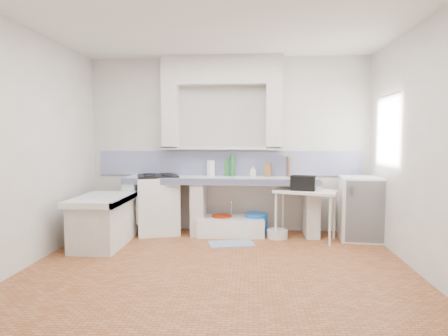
# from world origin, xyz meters

# --- Properties ---
(floor) EXTENTS (4.50, 4.50, 0.00)m
(floor) POSITION_xyz_m (0.00, 0.00, 0.00)
(floor) COLOR #A25E38
(floor) RESTS_ON ground
(ceiling) EXTENTS (4.50, 4.50, 0.00)m
(ceiling) POSITION_xyz_m (0.00, 0.00, 2.80)
(ceiling) COLOR silver
(ceiling) RESTS_ON ground
(wall_back) EXTENTS (4.50, 0.00, 4.50)m
(wall_back) POSITION_xyz_m (0.00, 2.00, 1.40)
(wall_back) COLOR silver
(wall_back) RESTS_ON ground
(wall_front) EXTENTS (4.50, 0.00, 4.50)m
(wall_front) POSITION_xyz_m (0.00, -2.00, 1.40)
(wall_front) COLOR silver
(wall_front) RESTS_ON ground
(wall_left) EXTENTS (0.00, 4.50, 4.50)m
(wall_left) POSITION_xyz_m (-2.25, 0.00, 1.40)
(wall_left) COLOR silver
(wall_left) RESTS_ON ground
(wall_right) EXTENTS (0.00, 4.50, 4.50)m
(wall_right) POSITION_xyz_m (2.25, 0.00, 1.40)
(wall_right) COLOR silver
(wall_right) RESTS_ON ground
(alcove_mass) EXTENTS (1.90, 0.25, 0.45)m
(alcove_mass) POSITION_xyz_m (-0.10, 1.88, 2.58)
(alcove_mass) COLOR silver
(alcove_mass) RESTS_ON ground
(window_frame) EXTENTS (0.35, 0.86, 1.06)m
(window_frame) POSITION_xyz_m (2.42, 1.20, 1.60)
(window_frame) COLOR #3B2212
(window_frame) RESTS_ON ground
(lace_valance) EXTENTS (0.01, 0.84, 0.24)m
(lace_valance) POSITION_xyz_m (2.28, 1.20, 1.98)
(lace_valance) COLOR white
(lace_valance) RESTS_ON ground
(counter_slab) EXTENTS (3.00, 0.60, 0.08)m
(counter_slab) POSITION_xyz_m (-0.10, 1.70, 0.86)
(counter_slab) COLOR white
(counter_slab) RESTS_ON ground
(counter_lip) EXTENTS (3.00, 0.04, 0.10)m
(counter_lip) POSITION_xyz_m (-0.10, 1.42, 0.86)
(counter_lip) COLOR navy
(counter_lip) RESTS_ON ground
(counter_pier_left) EXTENTS (0.20, 0.55, 0.82)m
(counter_pier_left) POSITION_xyz_m (-1.50, 1.70, 0.41)
(counter_pier_left) COLOR silver
(counter_pier_left) RESTS_ON ground
(counter_pier_mid) EXTENTS (0.20, 0.55, 0.82)m
(counter_pier_mid) POSITION_xyz_m (-0.45, 1.70, 0.41)
(counter_pier_mid) COLOR silver
(counter_pier_mid) RESTS_ON ground
(counter_pier_right) EXTENTS (0.20, 0.55, 0.82)m
(counter_pier_right) POSITION_xyz_m (1.30, 1.70, 0.41)
(counter_pier_right) COLOR silver
(counter_pier_right) RESTS_ON ground
(peninsula_top) EXTENTS (0.70, 1.10, 0.08)m
(peninsula_top) POSITION_xyz_m (-1.70, 0.90, 0.66)
(peninsula_top) COLOR white
(peninsula_top) RESTS_ON ground
(peninsula_base) EXTENTS (0.60, 1.00, 0.62)m
(peninsula_base) POSITION_xyz_m (-1.70, 0.90, 0.31)
(peninsula_base) COLOR silver
(peninsula_base) RESTS_ON ground
(peninsula_lip) EXTENTS (0.04, 1.10, 0.10)m
(peninsula_lip) POSITION_xyz_m (-1.37, 0.90, 0.66)
(peninsula_lip) COLOR navy
(peninsula_lip) RESTS_ON ground
(backsplash) EXTENTS (4.27, 0.03, 0.40)m
(backsplash) POSITION_xyz_m (0.00, 1.99, 1.10)
(backsplash) COLOR navy
(backsplash) RESTS_ON ground
(stove) EXTENTS (0.79, 0.77, 0.90)m
(stove) POSITION_xyz_m (-1.10, 1.69, 0.45)
(stove) COLOR white
(stove) RESTS_ON ground
(sink) EXTENTS (1.04, 0.59, 0.24)m
(sink) POSITION_xyz_m (0.06, 1.66, 0.12)
(sink) COLOR white
(sink) RESTS_ON ground
(side_table) EXTENTS (1.00, 0.77, 0.04)m
(side_table) POSITION_xyz_m (1.18, 1.47, 0.37)
(side_table) COLOR white
(side_table) RESTS_ON ground
(fridge) EXTENTS (0.66, 0.66, 0.94)m
(fridge) POSITION_xyz_m (2.01, 1.54, 0.47)
(fridge) COLOR white
(fridge) RESTS_ON ground
(bucket_red) EXTENTS (0.39, 0.39, 0.30)m
(bucket_red) POSITION_xyz_m (-0.09, 1.70, 0.15)
(bucket_red) COLOR #B92303
(bucket_red) RESTS_ON ground
(bucket_orange) EXTENTS (0.28, 0.28, 0.25)m
(bucket_orange) POSITION_xyz_m (0.16, 1.54, 0.12)
(bucket_orange) COLOR #C76F21
(bucket_orange) RESTS_ON ground
(bucket_blue) EXTENTS (0.46, 0.46, 0.33)m
(bucket_blue) POSITION_xyz_m (0.46, 1.72, 0.17)
(bucket_blue) COLOR blue
(bucket_blue) RESTS_ON ground
(basin_white) EXTENTS (0.42, 0.42, 0.12)m
(basin_white) POSITION_xyz_m (0.77, 1.52, 0.06)
(basin_white) COLOR white
(basin_white) RESTS_ON ground
(water_bottle_a) EXTENTS (0.08, 0.08, 0.29)m
(water_bottle_a) POSITION_xyz_m (-0.04, 1.82, 0.14)
(water_bottle_a) COLOR silver
(water_bottle_a) RESTS_ON ground
(water_bottle_b) EXTENTS (0.08, 0.08, 0.29)m
(water_bottle_b) POSITION_xyz_m (0.17, 1.85, 0.14)
(water_bottle_b) COLOR silver
(water_bottle_b) RESTS_ON ground
(black_bag) EXTENTS (0.39, 0.28, 0.22)m
(black_bag) POSITION_xyz_m (1.14, 1.44, 0.85)
(black_bag) COLOR black
(black_bag) RESTS_ON side_table
(green_bottle_a) EXTENTS (0.08, 0.08, 0.28)m
(green_bottle_a) POSITION_xyz_m (-0.02, 1.85, 1.04)
(green_bottle_a) COLOR #236F27
(green_bottle_a) RESTS_ON counter_slab
(green_bottle_b) EXTENTS (0.08, 0.08, 0.35)m
(green_bottle_b) POSITION_xyz_m (0.07, 1.85, 1.08)
(green_bottle_b) COLOR #236F27
(green_bottle_b) RESTS_ON counter_slab
(knife_block) EXTENTS (0.13, 0.11, 0.21)m
(knife_block) POSITION_xyz_m (0.63, 1.85, 1.01)
(knife_block) COLOR #97653C
(knife_block) RESTS_ON counter_slab
(cutting_board) EXTENTS (0.04, 0.24, 0.33)m
(cutting_board) POSITION_xyz_m (0.96, 1.85, 1.06)
(cutting_board) COLOR #97653C
(cutting_board) RESTS_ON counter_slab
(paper_towel) EXTENTS (0.15, 0.15, 0.25)m
(paper_towel) POSITION_xyz_m (-0.27, 1.85, 1.03)
(paper_towel) COLOR white
(paper_towel) RESTS_ON counter_slab
(soap_bottle) EXTENTS (0.10, 0.10, 0.18)m
(soap_bottle) POSITION_xyz_m (0.39, 1.82, 0.99)
(soap_bottle) COLOR white
(soap_bottle) RESTS_ON counter_slab
(rug) EXTENTS (0.70, 0.51, 0.01)m
(rug) POSITION_xyz_m (0.10, 1.13, 0.01)
(rug) COLOR #385088
(rug) RESTS_ON ground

